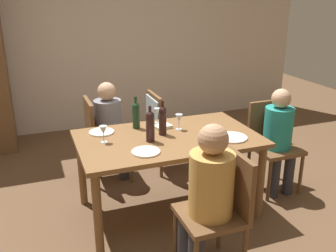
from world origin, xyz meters
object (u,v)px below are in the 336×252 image
object	(u,v)px
chair_near	(221,204)
chair_far_right	(161,121)
dining_table	(168,146)
dinner_plate_guest_left	(146,152)
wine_bottle_tall_green	(150,125)
person_man_bearded	(208,191)
wine_bottle_short_olive	(136,114)
wine_glass_near_right	(103,131)
wine_glass_near_left	(157,112)
chair_right_end	(272,139)
person_man_guest	(279,134)
dinner_plate_host	(102,132)
person_woman_host	(111,124)
wine_glass_centre	(179,119)
wine_bottle_dark_red	(163,120)
dinner_plate_guest_right	(231,137)
chair_far_left	(101,134)

from	to	relation	value
chair_near	chair_far_right	bearing A→B (deg)	-4.99
dining_table	dinner_plate_guest_left	world-z (taller)	dinner_plate_guest_left
wine_bottle_tall_green	chair_far_right	bearing A→B (deg)	65.30
person_man_bearded	wine_bottle_short_olive	world-z (taller)	person_man_bearded
person_man_bearded	wine_glass_near_right	size ratio (longest dim) A/B	7.77
wine_glass_near_left	chair_right_end	bearing A→B (deg)	-14.82
person_man_guest	dinner_plate_host	xyz separation A→B (m)	(-1.72, 0.33, 0.13)
chair_far_right	person_man_guest	world-z (taller)	person_man_guest
chair_near	wine_bottle_tall_green	size ratio (longest dim) A/B	2.90
person_woman_host	wine_bottle_tall_green	distance (m)	0.96
chair_right_end	chair_far_right	world-z (taller)	same
wine_glass_near_right	chair_right_end	bearing A→B (deg)	0.71
dining_table	person_man_bearded	xyz separation A→B (m)	(-0.03, -0.86, -0.00)
wine_bottle_short_olive	dinner_plate_guest_left	xyz separation A→B (m)	(-0.09, -0.59, -0.13)
wine_glass_centre	wine_bottle_dark_red	bearing A→B (deg)	-158.86
chair_right_end	dinner_plate_guest_left	bearing A→B (deg)	13.62
chair_right_end	wine_bottle_short_olive	distance (m)	1.45
wine_bottle_dark_red	wine_glass_near_right	bearing A→B (deg)	179.97
chair_far_right	wine_bottle_short_olive	size ratio (longest dim) A/B	2.95
wine_bottle_short_olive	dinner_plate_host	world-z (taller)	wine_bottle_short_olive
chair_far_right	wine_glass_centre	xyz separation A→B (m)	(-0.08, -0.72, 0.27)
wine_bottle_dark_red	chair_right_end	bearing A→B (deg)	1.03
chair_far_right	person_man_guest	distance (m)	1.30
dining_table	chair_near	world-z (taller)	chair_near
chair_far_right	wine_glass_near_right	size ratio (longest dim) A/B	6.17
dinner_plate_guest_right	chair_far_left	bearing A→B (deg)	131.26
wine_bottle_short_olive	wine_glass_centre	world-z (taller)	wine_bottle_short_olive
chair_far_right	person_man_bearded	xyz separation A→B (m)	(-0.26, -1.72, 0.07)
wine_bottle_tall_green	chair_right_end	bearing A→B (deg)	5.72
person_woman_host	dinner_plate_guest_left	xyz separation A→B (m)	(0.04, -1.13, 0.13)
person_man_bearded	dinner_plate_guest_left	world-z (taller)	person_man_bearded
wine_bottle_dark_red	wine_glass_near_left	world-z (taller)	wine_bottle_dark_red
chair_right_end	chair_far_right	xyz separation A→B (m)	(-0.95, 0.77, 0.06)
wine_bottle_dark_red	wine_bottle_short_olive	distance (m)	0.31
dining_table	person_woman_host	xyz separation A→B (m)	(-0.34, 0.86, -0.03)
chair_right_end	wine_glass_near_left	world-z (taller)	chair_right_end
chair_right_end	wine_glass_near_left	bearing A→B (deg)	-14.82
person_man_guest	wine_bottle_short_olive	distance (m)	1.45
chair_right_end	person_woman_host	size ratio (longest dim) A/B	0.84
wine_bottle_dark_red	dinner_plate_guest_left	world-z (taller)	wine_bottle_dark_red
wine_bottle_short_olive	dinner_plate_guest_left	world-z (taller)	wine_bottle_short_olive
person_man_bearded	dinner_plate_guest_right	xyz separation A→B (m)	(0.54, 0.63, 0.10)
chair_near	dinner_plate_host	bearing A→B (deg)	28.24
chair_right_end	chair_far_right	size ratio (longest dim) A/B	1.00
chair_right_end	person_man_bearded	xyz separation A→B (m)	(-1.21, -0.95, 0.13)
dining_table	dinner_plate_guest_left	bearing A→B (deg)	-137.21
wine_bottle_dark_red	dinner_plate_host	bearing A→B (deg)	155.09
person_man_bearded	wine_bottle_dark_red	world-z (taller)	person_man_bearded
wine_glass_near_right	dinner_plate_host	world-z (taller)	wine_glass_near_right
person_man_bearded	wine_bottle_short_olive	distance (m)	1.21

